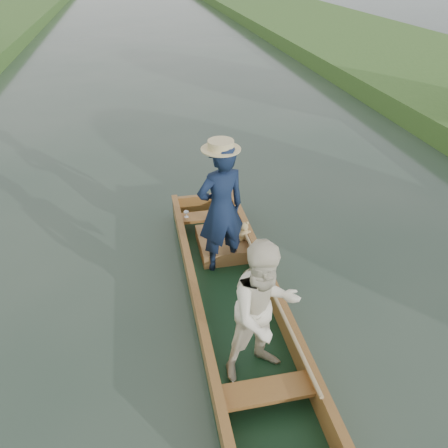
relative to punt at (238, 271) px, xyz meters
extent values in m
plane|color=#283D30|center=(-0.04, 0.10, -0.67)|extent=(120.00, 120.00, 0.00)
cube|color=#13311A|center=(-0.04, 0.10, -0.63)|extent=(1.10, 5.00, 0.08)
cube|color=#A06A31|center=(-0.55, 0.10, -0.43)|extent=(0.08, 5.00, 0.32)
cube|color=#A06A31|center=(0.47, 0.10, -0.43)|extent=(0.08, 5.00, 0.32)
cube|color=#A06A31|center=(-0.04, 2.56, -0.43)|extent=(1.10, 0.08, 0.32)
cube|color=#A06A31|center=(-0.55, 0.10, -0.25)|extent=(0.10, 5.00, 0.04)
cube|color=#A06A31|center=(0.47, 0.10, -0.25)|extent=(0.10, 5.00, 0.04)
cube|color=#A06A31|center=(-0.04, 2.00, -0.37)|extent=(0.94, 0.30, 0.05)
cube|color=#A06A31|center=(-0.04, -1.50, -0.37)|extent=(0.94, 0.30, 0.05)
imported|color=#131F3B|center=(-0.03, 0.93, 0.38)|extent=(0.81, 0.64, 1.94)
cylinder|color=beige|center=(-0.03, 0.93, 1.31)|extent=(0.52, 0.52, 0.12)
imported|color=white|center=(0.03, -1.03, 0.26)|extent=(0.96, 0.83, 1.71)
cube|color=brown|center=(0.12, 1.31, -0.48)|extent=(0.85, 0.90, 0.22)
sphere|color=tan|center=(0.37, 1.21, -0.28)|extent=(0.18, 0.18, 0.18)
sphere|color=tan|center=(0.37, 1.20, -0.14)|extent=(0.14, 0.14, 0.14)
sphere|color=tan|center=(0.32, 1.20, -0.08)|extent=(0.05, 0.05, 0.05)
sphere|color=tan|center=(0.42, 1.20, -0.08)|extent=(0.05, 0.05, 0.05)
sphere|color=tan|center=(0.37, 1.15, -0.15)|extent=(0.05, 0.05, 0.05)
sphere|color=tan|center=(0.29, 1.19, -0.25)|extent=(0.06, 0.06, 0.06)
sphere|color=tan|center=(0.45, 1.19, -0.25)|extent=(0.06, 0.06, 0.06)
sphere|color=tan|center=(0.33, 1.19, -0.35)|extent=(0.07, 0.07, 0.07)
sphere|color=tan|center=(0.42, 1.19, -0.35)|extent=(0.07, 0.07, 0.07)
cylinder|color=silver|center=(-0.42, 2.00, -0.34)|extent=(0.07, 0.07, 0.01)
cylinder|color=silver|center=(-0.42, 2.00, -0.30)|extent=(0.01, 0.01, 0.08)
ellipsoid|color=silver|center=(-0.42, 2.00, -0.25)|extent=(0.09, 0.09, 0.05)
cylinder|color=tan|center=(0.39, 0.13, -0.21)|extent=(0.04, 3.94, 0.18)
camera|label=1|loc=(-1.04, -4.20, 3.45)|focal=35.00mm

